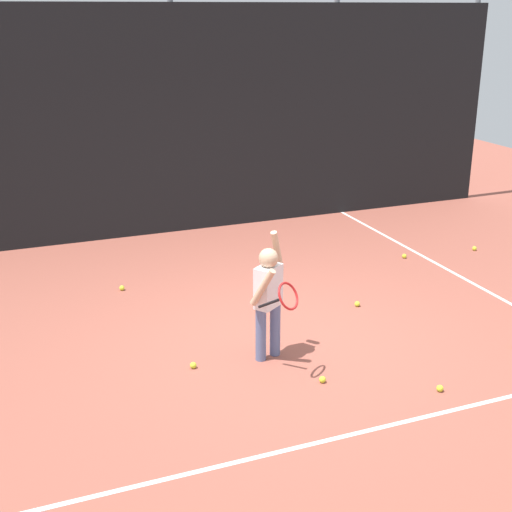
# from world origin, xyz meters

# --- Properties ---
(ground_plane) EXTENTS (20.00, 20.00, 0.00)m
(ground_plane) POSITION_xyz_m (0.00, 0.00, 0.00)
(ground_plane) COLOR #9E5142
(court_line_baseline) EXTENTS (9.00, 0.05, 0.00)m
(court_line_baseline) POSITION_xyz_m (0.00, -1.92, 0.00)
(court_line_baseline) COLOR white
(court_line_baseline) RESTS_ON ground
(court_line_sideline) EXTENTS (0.05, 9.00, 0.00)m
(court_line_sideline) POSITION_xyz_m (3.00, 1.00, 0.00)
(court_line_sideline) COLOR white
(court_line_sideline) RESTS_ON ground
(back_fence_windscreen) EXTENTS (11.48, 0.08, 3.55)m
(back_fence_windscreen) POSITION_xyz_m (0.00, 4.29, 1.77)
(back_fence_windscreen) COLOR black
(back_fence_windscreen) RESTS_ON ground
(fence_post_2) EXTENTS (0.09, 0.09, 3.70)m
(fence_post_2) POSITION_xyz_m (0.00, 4.35, 1.85)
(fence_post_2) COLOR slate
(fence_post_2) RESTS_ON ground
(fence_post_3) EXTENTS (0.09, 0.09, 3.70)m
(fence_post_3) POSITION_xyz_m (2.80, 4.35, 1.85)
(fence_post_3) COLOR slate
(fence_post_3) RESTS_ON ground
(fence_post_4) EXTENTS (0.09, 0.09, 3.70)m
(fence_post_4) POSITION_xyz_m (5.59, 4.35, 1.85)
(fence_post_4) COLOR slate
(fence_post_4) RESTS_ON ground
(tennis_player) EXTENTS (0.49, 0.84, 1.35)m
(tennis_player) POSITION_xyz_m (-0.34, -0.36, 0.73)
(tennis_player) COLOR slate
(tennis_player) RESTS_ON ground
(tennis_ball_0) EXTENTS (0.07, 0.07, 0.07)m
(tennis_ball_0) POSITION_xyz_m (-1.14, -0.29, 0.03)
(tennis_ball_0) COLOR #CCE033
(tennis_ball_0) RESTS_ON ground
(tennis_ball_1) EXTENTS (0.07, 0.07, 0.07)m
(tennis_ball_1) POSITION_xyz_m (-1.40, 2.05, 0.03)
(tennis_ball_1) COLOR #CCE033
(tennis_ball_1) RESTS_ON ground
(tennis_ball_3) EXTENTS (0.07, 0.07, 0.07)m
(tennis_ball_3) POSITION_xyz_m (-0.04, -1.03, 0.03)
(tennis_ball_3) COLOR #CCE033
(tennis_ball_3) RESTS_ON ground
(tennis_ball_4) EXTENTS (0.07, 0.07, 0.07)m
(tennis_ball_4) POSITION_xyz_m (3.87, 1.66, 0.03)
(tennis_ball_4) COLOR #CCE033
(tennis_ball_4) RESTS_ON ground
(tennis_ball_5) EXTENTS (0.07, 0.07, 0.07)m
(tennis_ball_5) POSITION_xyz_m (2.69, 1.76, 0.03)
(tennis_ball_5) COLOR #CCE033
(tennis_ball_5) RESTS_ON ground
(tennis_ball_6) EXTENTS (0.07, 0.07, 0.07)m
(tennis_ball_6) POSITION_xyz_m (1.19, 0.47, 0.03)
(tennis_ball_6) COLOR #CCE033
(tennis_ball_6) RESTS_ON ground
(tennis_ball_8) EXTENTS (0.07, 0.07, 0.07)m
(tennis_ball_8) POSITION_xyz_m (0.93, -1.59, 0.03)
(tennis_ball_8) COLOR #CCE033
(tennis_ball_8) RESTS_ON ground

